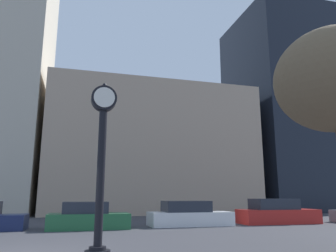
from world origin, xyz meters
TOP-DOWN VIEW (x-y plane):
  - building_storefront_row at (8.60, 24.00)m, footprint 20.03×12.00m
  - building_glass_modern at (25.80, 24.00)m, footprint 11.45×12.00m
  - street_clock at (2.25, 0.13)m, footprint 0.78×0.73m
  - car_green at (2.19, 7.81)m, footprint 4.01×1.95m
  - car_white at (7.72, 8.22)m, footprint 4.60×1.94m
  - car_red at (13.36, 8.25)m, footprint 4.85×1.99m
  - bare_tree at (9.32, -1.63)m, footprint 3.72×3.72m

SIDE VIEW (x-z plane):
  - car_green at x=2.19m, z-range -0.11..1.23m
  - car_white at x=7.72m, z-range -0.11..1.25m
  - car_red at x=13.36m, z-range -0.12..1.35m
  - street_clock at x=2.25m, z-range 0.32..5.39m
  - bare_tree at x=9.32m, z-range 1.77..8.69m
  - building_storefront_row at x=8.60m, z-range 0.00..12.36m
  - building_glass_modern at x=25.80m, z-range 0.00..23.71m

